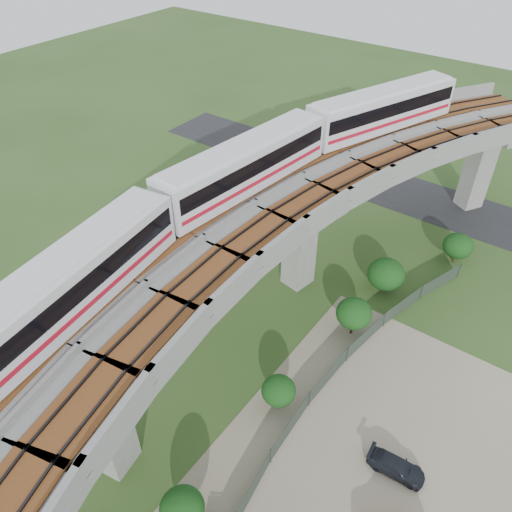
# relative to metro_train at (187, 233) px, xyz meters

# --- Properties ---
(ground) EXTENTS (160.00, 160.00, 0.00)m
(ground) POSITION_rel_metro_train_xyz_m (-0.38, 1.87, -12.31)
(ground) COLOR #304D1F
(ground) RESTS_ON ground
(dirt_lot) EXTENTS (18.00, 26.00, 0.04)m
(dirt_lot) POSITION_rel_metro_train_xyz_m (13.62, -0.13, -12.29)
(dirt_lot) COLOR gray
(dirt_lot) RESTS_ON ground
(asphalt_road) EXTENTS (60.00, 8.00, 0.03)m
(asphalt_road) POSITION_rel_metro_train_xyz_m (-0.38, 31.87, -12.29)
(asphalt_road) COLOR #232326
(asphalt_road) RESTS_ON ground
(viaduct) EXTENTS (19.58, 73.98, 11.40)m
(viaduct) POSITION_rel_metro_train_xyz_m (3.47, 1.87, -3.26)
(viaduct) COLOR #99968E
(viaduct) RESTS_ON ground
(metro_train) EXTENTS (11.63, 61.32, 3.64)m
(metro_train) POSITION_rel_metro_train_xyz_m (0.00, 0.00, 0.00)
(metro_train) COLOR silver
(metro_train) RESTS_ON ground
(fence) EXTENTS (3.87, 38.73, 1.50)m
(fence) POSITION_rel_metro_train_xyz_m (9.38, 1.87, -11.56)
(fence) COLOR #2D382D
(fence) RESTS_ON ground
(tree_0) EXTENTS (2.69, 2.69, 3.00)m
(tree_0) POSITION_rel_metro_train_xyz_m (10.82, 23.13, -10.46)
(tree_0) COLOR #382314
(tree_0) RESTS_ON ground
(tree_1) EXTENTS (3.14, 3.14, 3.19)m
(tree_1) POSITION_rel_metro_train_xyz_m (7.20, 15.63, -10.46)
(tree_1) COLOR #382314
(tree_1) RESTS_ON ground
(tree_2) EXTENTS (2.77, 2.77, 3.39)m
(tree_2) POSITION_rel_metro_train_xyz_m (7.29, 9.52, -10.10)
(tree_2) COLOR #382314
(tree_2) RESTS_ON ground
(tree_3) EXTENTS (2.32, 2.32, 2.81)m
(tree_3) POSITION_rel_metro_train_xyz_m (6.45, 0.52, -10.49)
(tree_3) COLOR #382314
(tree_3) RESTS_ON ground
(tree_4) EXTENTS (2.50, 2.50, 2.82)m
(tree_4) POSITION_rel_metro_train_xyz_m (6.47, -8.88, -10.55)
(tree_4) COLOR #382314
(tree_4) RESTS_ON ground
(car_dark) EXTENTS (3.64, 1.75, 1.02)m
(car_dark) POSITION_rel_metro_train_xyz_m (14.81, 0.96, -11.76)
(car_dark) COLOR black
(car_dark) RESTS_ON dirt_lot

